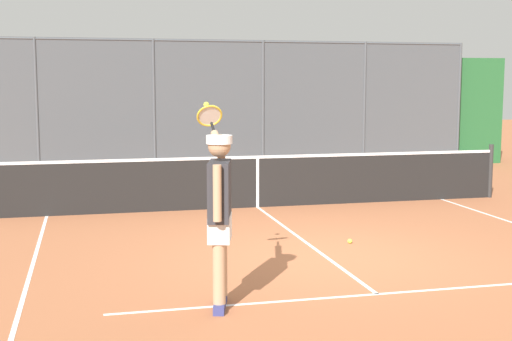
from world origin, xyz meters
TOP-DOWN VIEW (x-y plane):
  - ground_plane at (0.00, 0.00)m, footprint 60.00×60.00m
  - court_line_markings at (0.00, 1.90)m, footprint 7.57×10.09m
  - fence_backdrop at (0.00, -9.58)m, footprint 16.94×1.37m
  - tennis_net at (0.00, -3.85)m, footprint 9.72×0.09m
  - tennis_player at (1.75, 1.71)m, footprint 0.38×1.47m
  - tennis_ball_mid_court at (-0.60, -0.68)m, footprint 0.07×0.07m

SIDE VIEW (x-z plane):
  - ground_plane at x=0.00m, z-range 0.00..0.00m
  - court_line_markings at x=0.00m, z-range 0.00..0.01m
  - tennis_ball_mid_court at x=-0.60m, z-range 0.00..0.07m
  - tennis_net at x=0.00m, z-range -0.04..1.03m
  - tennis_player at x=1.75m, z-range 0.02..2.10m
  - fence_backdrop at x=0.00m, z-range -0.20..3.16m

